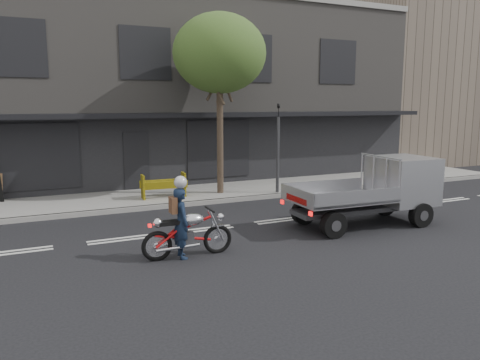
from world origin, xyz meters
name	(u,v)px	position (x,y,z in m)	size (l,w,h in m)	color
ground	(205,229)	(0.00, 0.00, 0.00)	(80.00, 80.00, 0.00)	black
sidewalk	(161,197)	(0.00, 4.70, 0.07)	(32.00, 3.20, 0.15)	gray
kerb	(173,205)	(0.00, 3.10, 0.07)	(32.00, 0.20, 0.15)	gray
building_main	(122,93)	(0.00, 11.30, 4.00)	(26.00, 10.00, 8.00)	slate
building_neighbour	(428,80)	(20.00, 11.30, 5.00)	(14.00, 10.00, 10.00)	brown
street_tree	(219,54)	(2.20, 4.20, 5.28)	(3.40, 3.40, 6.74)	#382B21
traffic_light_pole	(278,153)	(4.20, 3.35, 1.65)	(0.12, 0.12, 3.50)	#2D2D30
motorcycle	(188,233)	(-1.20, -2.04, 0.57)	(2.15, 0.62, 1.11)	black
rider	(181,223)	(-1.35, -2.04, 0.81)	(0.59, 0.39, 1.63)	#131F34
flatbed_ute	(391,184)	(5.28, -1.53, 1.16)	(4.44, 1.98, 2.03)	black
construction_barrier	(165,186)	(0.00, 3.99, 0.60)	(1.61, 0.64, 0.90)	yellow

